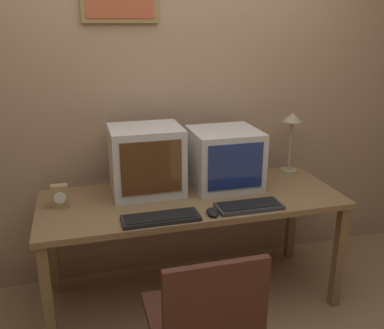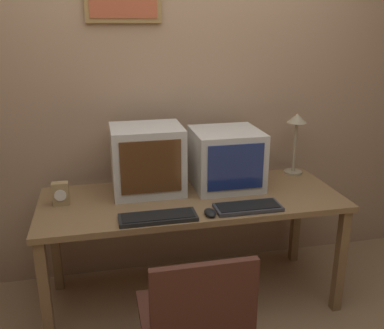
{
  "view_description": "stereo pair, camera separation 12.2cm",
  "coord_description": "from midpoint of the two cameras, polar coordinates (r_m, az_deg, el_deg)",
  "views": [
    {
      "loc": [
        -0.65,
        -1.48,
        1.76
      ],
      "look_at": [
        0.0,
        0.87,
        0.94
      ],
      "focal_mm": 40.0,
      "sensor_mm": 36.0,
      "label": 1
    },
    {
      "loc": [
        -0.53,
        -1.51,
        1.76
      ],
      "look_at": [
        0.0,
        0.87,
        0.94
      ],
      "focal_mm": 40.0,
      "sensor_mm": 36.0,
      "label": 2
    }
  ],
  "objects": [
    {
      "name": "keyboard_main",
      "position": [
        2.35,
        -3.08,
        -7.04
      ],
      "size": [
        0.43,
        0.15,
        0.03
      ],
      "color": "black",
      "rests_on": "desk"
    },
    {
      "name": "wall_back",
      "position": [
        2.94,
        -0.9,
        9.6
      ],
      "size": [
        8.0,
        0.08,
        2.6
      ],
      "color": "tan",
      "rests_on": "ground_plane"
    },
    {
      "name": "desk_lamp",
      "position": [
        3.06,
        14.83,
        4.43
      ],
      "size": [
        0.14,
        0.14,
        0.43
      ],
      "color": "tan",
      "rests_on": "desk"
    },
    {
      "name": "monitor_right",
      "position": [
        2.77,
        5.81,
        0.79
      ],
      "size": [
        0.43,
        0.42,
        0.37
      ],
      "color": "beige",
      "rests_on": "desk"
    },
    {
      "name": "desk",
      "position": [
        2.67,
        1.31,
        -5.81
      ],
      "size": [
        1.84,
        0.72,
        0.73
      ],
      "color": "olive",
      "rests_on": "ground_plane"
    },
    {
      "name": "keyboard_side",
      "position": [
        2.5,
        8.85,
        -5.65
      ],
      "size": [
        0.38,
        0.16,
        0.03
      ],
      "color": "#333338",
      "rests_on": "desk"
    },
    {
      "name": "desk_clock",
      "position": [
        2.61,
        -15.85,
        -3.78
      ],
      "size": [
        0.09,
        0.06,
        0.14
      ],
      "color": "#A38456",
      "rests_on": "desk"
    },
    {
      "name": "monitor_left",
      "position": [
        2.68,
        -4.68,
        0.68
      ],
      "size": [
        0.44,
        0.37,
        0.42
      ],
      "color": "beige",
      "rests_on": "desk"
    },
    {
      "name": "mouse_near_keyboard",
      "position": [
        2.4,
        3.88,
        -6.43
      ],
      "size": [
        0.06,
        0.11,
        0.03
      ],
      "color": "black",
      "rests_on": "desk"
    }
  ]
}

